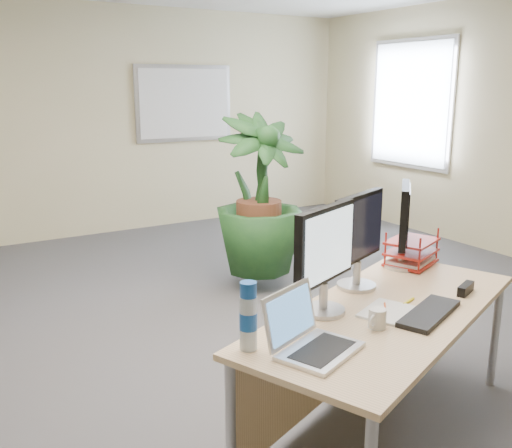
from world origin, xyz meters
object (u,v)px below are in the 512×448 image
floor_plant (259,205)px  monitor_left (325,253)px  monitor_right (359,235)px  laptop (308,336)px  desk (368,331)px

floor_plant → monitor_left: 2.31m
floor_plant → monitor_right: floor_plant is taller
monitor_right → floor_plant: bearing=74.5°
laptop → monitor_left: bearing=43.4°
monitor_left → laptop: bearing=-136.6°
floor_plant → monitor_right: bearing=-105.5°
monitor_left → monitor_right: 0.42m
desk → laptop: 0.65m
desk → laptop: laptop is taller
monitor_right → desk: bearing=-115.5°
monitor_left → laptop: (-0.30, -0.29, -0.24)m
floor_plant → laptop: floor_plant is taller
monitor_left → monitor_right: bearing=26.8°
floor_plant → monitor_left: (-0.91, -2.11, 0.25)m
monitor_right → monitor_left: bearing=-153.2°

